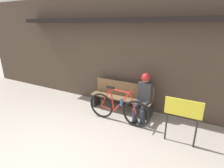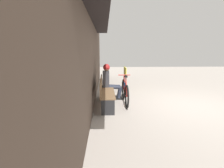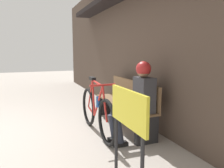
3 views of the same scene
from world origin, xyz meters
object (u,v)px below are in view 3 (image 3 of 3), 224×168
at_px(park_bench_near, 126,104).
at_px(bicycle, 97,112).
at_px(person_seated, 138,96).
at_px(signboard, 128,117).

distance_m(park_bench_near, bicycle, 0.65).
bearing_deg(park_bench_near, person_seated, -10.16).
relative_size(park_bench_near, bicycle, 1.07).
height_order(park_bench_near, signboard, signboard).
distance_m(park_bench_near, person_seated, 0.75).
height_order(person_seated, signboard, person_seated).
bearing_deg(person_seated, signboard, -33.14).
bearing_deg(park_bench_near, bicycle, -73.56).
xyz_separation_m(park_bench_near, bicycle, (0.18, -0.62, -0.03)).
bearing_deg(signboard, person_seated, 146.86).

